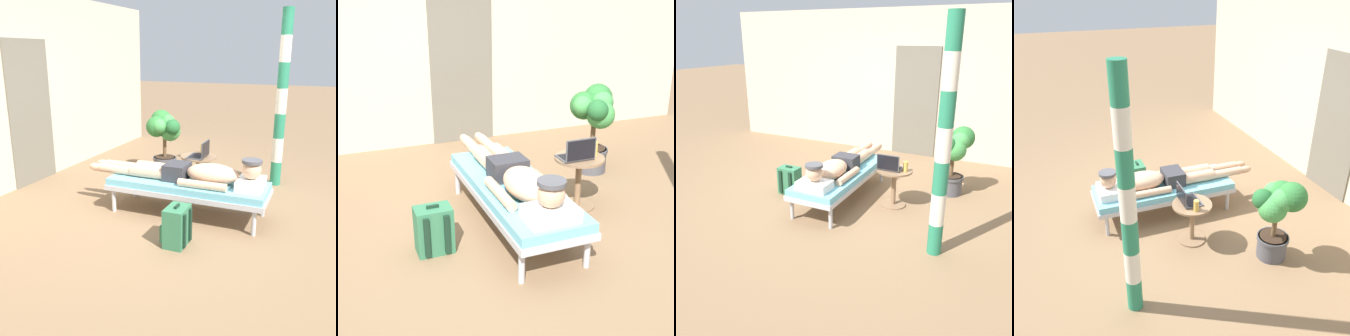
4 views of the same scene
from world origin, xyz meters
TOP-DOWN VIEW (x-y plane):
  - ground_plane at (0.00, 0.00)m, footprint 40.00×40.00m
  - house_wall_back at (0.03, 2.60)m, footprint 7.60×0.20m
  - house_door_panel at (0.32, 2.49)m, footprint 0.84×0.03m
  - lounge_chair at (0.03, -0.02)m, footprint 0.66×1.88m
  - person_reclining at (0.03, -0.08)m, footprint 0.53×2.17m
  - side_table at (0.77, 0.10)m, footprint 0.48×0.48m
  - laptop at (0.71, 0.05)m, footprint 0.31×0.24m
  - drink_glass at (0.92, 0.09)m, footprint 0.06×0.06m
  - backpack at (-0.74, -0.19)m, footprint 0.30×0.26m
  - potted_plant at (1.38, 0.87)m, footprint 0.51×0.54m

SIDE VIEW (x-z plane):
  - ground_plane at x=0.00m, z-range 0.00..0.00m
  - backpack at x=-0.74m, z-range -0.02..0.41m
  - lounge_chair at x=0.03m, z-range 0.14..0.56m
  - side_table at x=0.77m, z-range 0.09..0.62m
  - person_reclining at x=0.03m, z-range 0.36..0.68m
  - laptop at x=0.71m, z-range 0.47..0.69m
  - drink_glass at x=0.92m, z-range 0.52..0.66m
  - potted_plant at x=1.38m, z-range 0.14..1.15m
  - house_door_panel at x=0.32m, z-range 0.00..2.04m
  - house_wall_back at x=0.03m, z-range 0.00..2.70m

